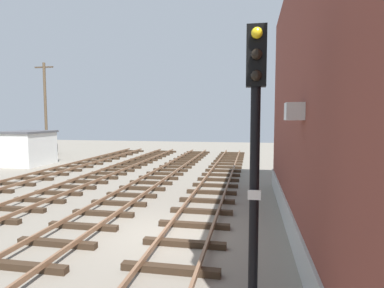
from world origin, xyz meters
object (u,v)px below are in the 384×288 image
Objects in this scene: signal_mast at (255,139)px; parked_car_black at (34,146)px; utility_pole_far at (46,109)px; control_hut at (28,148)px.

parked_car_black is (-21.81, 22.82, -2.53)m from signal_mast.
utility_pole_far is (3.30, -2.58, 3.67)m from parked_car_black.
signal_mast reaches higher than parked_car_black.
signal_mast is 31.67m from parked_car_black.
utility_pole_far is at bearing 132.43° from signal_mast.
signal_mast is at bearing -47.57° from utility_pole_far.
signal_mast is at bearing -46.30° from parked_car_black.
parked_car_black is at bearing 123.88° from control_hut.
parked_car_black is at bearing 133.70° from signal_mast.
control_hut is 4.80m from utility_pole_far.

